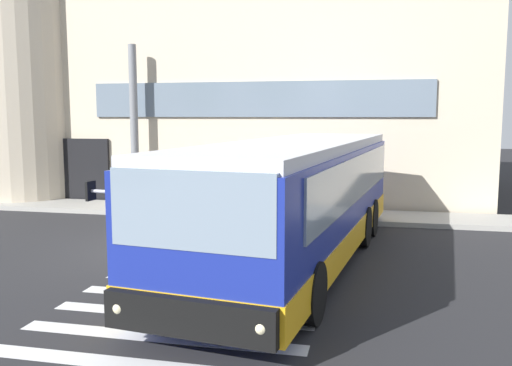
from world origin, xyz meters
The scene contains 8 objects.
ground_plane centered at (0.00, 0.00, -0.01)m, with size 80.00×90.00×0.02m, color #232326.
bay_paint_stripes centered at (2.00, -4.20, 0.00)m, with size 4.40×3.96×0.01m.
terminal_building centered at (-0.68, 11.55, 4.22)m, with size 19.64×13.80×8.47m.
boarding_curb centered at (0.00, 4.80, 0.07)m, with size 21.84×2.00×0.15m, color #9E9B93.
entry_support_column centered at (-3.22, 5.40, 2.92)m, with size 0.28×0.28×5.54m, color slate.
bus_main_foreground centered at (3.38, -0.63, 1.33)m, with size 4.30×10.79×2.70m.
passenger_near_column centered at (-2.40, 4.78, 1.11)m, with size 0.50×0.52×1.68m.
passenger_by_doorway centered at (-1.17, 4.32, 1.08)m, with size 0.59×0.23×1.68m.
Camera 1 is at (5.01, -12.20, 3.24)m, focal length 37.80 mm.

